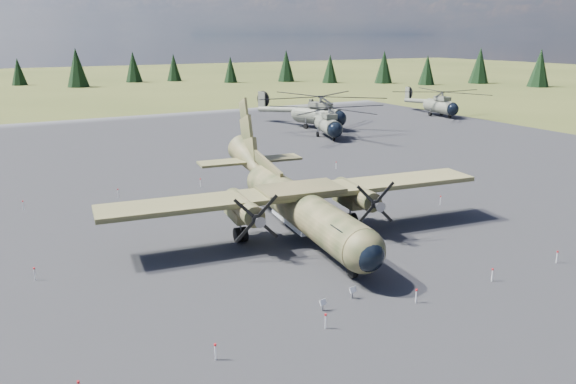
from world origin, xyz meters
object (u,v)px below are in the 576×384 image
transport_plane (295,197)px  helicopter_mid (318,105)px  helicopter_far (441,99)px  helicopter_near (328,116)px

transport_plane → helicopter_mid: (27.03, 40.89, 0.99)m
helicopter_mid → helicopter_far: helicopter_mid is taller
helicopter_near → helicopter_mid: 8.25m
transport_plane → helicopter_far: transport_plane is taller
transport_plane → helicopter_mid: transport_plane is taller
helicopter_near → helicopter_far: helicopter_far is taller
helicopter_near → helicopter_far: bearing=32.9°
transport_plane → helicopter_near: 41.03m
transport_plane → helicopter_near: transport_plane is taller
transport_plane → helicopter_far: (54.09, 42.05, 0.53)m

